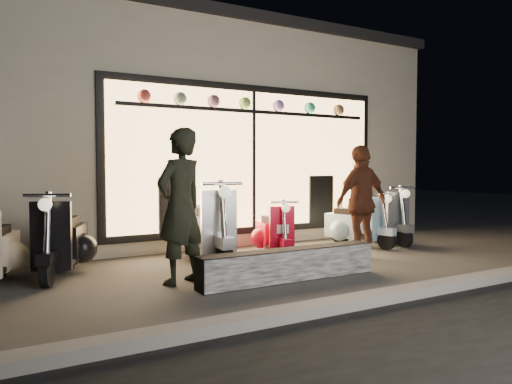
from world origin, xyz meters
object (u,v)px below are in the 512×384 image
at_px(graffiti_barrier, 289,265).
at_px(scooter_red, 273,233).
at_px(scooter_silver, 205,229).
at_px(woman, 362,202).
at_px(man, 180,206).

height_order(graffiti_barrier, scooter_red, scooter_red).
bearing_deg(scooter_red, scooter_silver, -171.87).
height_order(graffiti_barrier, woman, woman).
relative_size(scooter_red, woman, 0.70).
bearing_deg(woman, scooter_silver, -33.01).
distance_m(scooter_silver, scooter_red, 1.15).
distance_m(graffiti_barrier, woman, 2.06).
relative_size(scooter_silver, scooter_red, 1.34).
bearing_deg(scooter_silver, woman, -20.91).
distance_m(graffiti_barrier, scooter_red, 1.84).
height_order(scooter_silver, woman, woman).
bearing_deg(man, scooter_silver, -147.70).
distance_m(man, woman, 3.06).
distance_m(graffiti_barrier, scooter_silver, 1.84).
distance_m(scooter_red, woman, 1.50).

